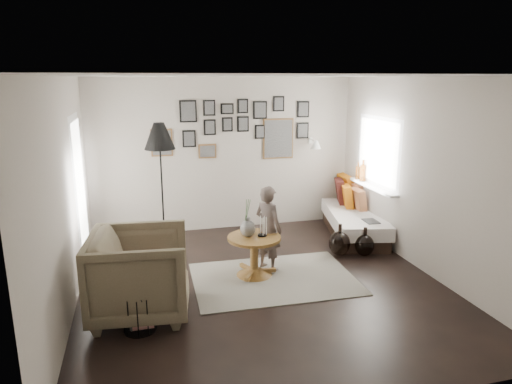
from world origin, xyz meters
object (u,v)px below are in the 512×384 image
object	(u,v)px
vase	(248,225)
magazine_basket	(140,313)
floor_lamp	(160,141)
armchair	(140,274)
child	(268,228)
daybed	(352,218)
demijohn_small	(365,245)
pedestal_table	(254,258)
demijohn_large	(339,243)

from	to	relation	value
vase	magazine_basket	distance (m)	1.83
floor_lamp	vase	bearing A→B (deg)	-52.38
armchair	child	world-z (taller)	child
daybed	armchair	distance (m)	3.99
magazine_basket	floor_lamp	bearing A→B (deg)	80.04
daybed	child	xyz separation A→B (m)	(-1.79, -1.07, 0.31)
magazine_basket	demijohn_small	size ratio (longest dim) A/B	0.92
armchair	pedestal_table	bearing A→B (deg)	-59.63
pedestal_table	floor_lamp	xyz separation A→B (m)	(-1.09, 1.33, 1.42)
vase	magazine_basket	world-z (taller)	vase
floor_lamp	magazine_basket	world-z (taller)	floor_lamp
vase	child	xyz separation A→B (m)	(0.32, 0.14, -0.12)
pedestal_table	daybed	world-z (taller)	daybed
armchair	floor_lamp	world-z (taller)	floor_lamp
child	demijohn_small	bearing A→B (deg)	-119.02
pedestal_table	demijohn_large	distance (m)	1.47
daybed	demijohn_small	bearing A→B (deg)	-92.96
armchair	child	bearing A→B (deg)	-58.19
daybed	child	bearing A→B (deg)	-136.64
vase	floor_lamp	xyz separation A→B (m)	(-1.01, 1.31, 0.97)
daybed	demijohn_large	xyz separation A→B (m)	(-0.62, -0.84, -0.09)
demijohn_large	pedestal_table	bearing A→B (deg)	-164.78
floor_lamp	demijohn_small	xyz separation A→B (m)	(2.85, -1.06, -1.51)
pedestal_table	child	bearing A→B (deg)	33.78
armchair	demijohn_large	bearing A→B (deg)	-63.94
daybed	floor_lamp	world-z (taller)	floor_lamp
pedestal_table	demijohn_small	xyz separation A→B (m)	(1.76, 0.26, -0.09)
demijohn_small	child	size ratio (longest dim) A/B	0.37
magazine_basket	demijohn_small	distance (m)	3.51
daybed	child	size ratio (longest dim) A/B	1.63
vase	armchair	size ratio (longest dim) A/B	0.47
floor_lamp	child	bearing A→B (deg)	-41.29
daybed	vase	bearing A→B (deg)	-137.65
armchair	demijohn_small	world-z (taller)	armchair
daybed	magazine_basket	xyz separation A→B (m)	(-3.53, -2.25, -0.08)
pedestal_table	daybed	xyz separation A→B (m)	(2.03, 1.23, 0.02)
magazine_basket	demijohn_small	bearing A→B (deg)	21.44
pedestal_table	armchair	size ratio (longest dim) A/B	0.66
daybed	armchair	xyz separation A→B (m)	(-3.51, -1.89, 0.20)
demijohn_small	floor_lamp	bearing A→B (deg)	159.55
pedestal_table	armchair	distance (m)	1.63
demijohn_small	child	bearing A→B (deg)	-176.11
pedestal_table	demijohn_large	world-z (taller)	pedestal_table
magazine_basket	child	bearing A→B (deg)	34.09
vase	child	world-z (taller)	child
daybed	demijohn_large	world-z (taller)	daybed
magazine_basket	demijohn_large	size ratio (longest dim) A/B	0.83
pedestal_table	magazine_basket	xyz separation A→B (m)	(-1.50, -1.02, -0.06)
pedestal_table	vase	size ratio (longest dim) A/B	1.40
vase	pedestal_table	bearing A→B (deg)	-14.04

